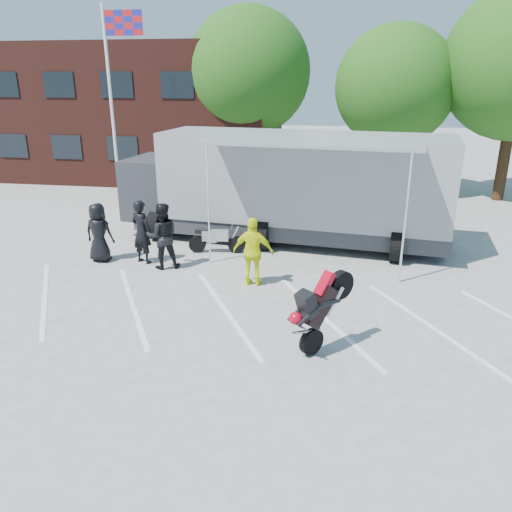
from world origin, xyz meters
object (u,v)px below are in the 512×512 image
(flagpole, at_px, (116,85))
(tree_mid, at_px, (395,87))
(parked_motorcycle, at_px, (217,253))
(spectator_hivis, at_px, (253,252))
(spectator_leather_c, at_px, (162,236))
(stunt_bike_rider, at_px, (332,345))
(spectator_leather_a, at_px, (99,233))
(tree_left, at_px, (248,72))
(spectator_leather_b, at_px, (142,232))
(transporter_truck, at_px, (287,241))

(flagpole, bearing_deg, tree_mid, 23.97)
(parked_motorcycle, bearing_deg, spectator_hivis, -153.58)
(flagpole, relative_size, spectator_leather_c, 4.07)
(flagpole, xyz_separation_m, parked_motorcycle, (5.22, -4.88, -5.05))
(flagpole, height_order, stunt_bike_rider, flagpole)
(tree_mid, bearing_deg, spectator_leather_a, -129.91)
(parked_motorcycle, distance_m, spectator_leather_a, 3.71)
(tree_mid, relative_size, stunt_bike_rider, 4.11)
(flagpole, distance_m, spectator_leather_c, 8.60)
(parked_motorcycle, bearing_deg, flagpole, 39.51)
(spectator_leather_a, bearing_deg, parked_motorcycle, -153.75)
(spectator_leather_a, relative_size, spectator_hivis, 0.96)
(tree_mid, relative_size, spectator_hivis, 4.05)
(tree_left, xyz_separation_m, spectator_leather_b, (-1.03, -12.12, -4.59))
(spectator_leather_c, bearing_deg, flagpole, -80.71)
(flagpole, xyz_separation_m, spectator_leather_b, (3.21, -6.12, -4.08))
(tree_mid, distance_m, spectator_leather_b, 14.28)
(transporter_truck, relative_size, spectator_hivis, 6.06)
(parked_motorcycle, relative_size, spectator_leather_a, 1.02)
(stunt_bike_rider, relative_size, spectator_leather_a, 1.03)
(spectator_hivis, bearing_deg, spectator_leather_b, -14.44)
(stunt_bike_rider, bearing_deg, spectator_hivis, 169.87)
(tree_left, bearing_deg, stunt_bike_rider, -73.53)
(tree_left, xyz_separation_m, spectator_leather_c, (-0.26, -12.44, -4.58))
(transporter_truck, height_order, spectator_leather_c, spectator_leather_c)
(stunt_bike_rider, xyz_separation_m, spectator_leather_b, (-5.83, 4.11, 0.97))
(flagpole, relative_size, transporter_truck, 0.70)
(transporter_truck, bearing_deg, stunt_bike_rider, -69.58)
(tree_left, relative_size, stunt_bike_rider, 4.62)
(tree_left, relative_size, parked_motorcycle, 4.65)
(tree_mid, bearing_deg, transporter_truck, -115.45)
(parked_motorcycle, bearing_deg, transporter_truck, -59.65)
(spectator_leather_b, bearing_deg, tree_mid, -103.93)
(tree_left, relative_size, spectator_leather_a, 4.75)
(flagpole, bearing_deg, spectator_leather_c, -58.29)
(parked_motorcycle, xyz_separation_m, stunt_bike_rider, (3.83, -5.35, 0.00))
(spectator_leather_a, distance_m, spectator_hivis, 5.07)
(flagpole, height_order, spectator_hivis, flagpole)
(flagpole, relative_size, spectator_leather_b, 4.10)
(stunt_bike_rider, height_order, spectator_hivis, spectator_hivis)
(transporter_truck, bearing_deg, spectator_leather_c, -129.73)
(flagpole, relative_size, parked_motorcycle, 4.31)
(tree_left, bearing_deg, spectator_leather_b, -94.87)
(spectator_leather_a, bearing_deg, transporter_truck, -146.90)
(tree_left, bearing_deg, spectator_leather_c, -91.22)
(tree_left, height_order, spectator_leather_c, tree_left)
(transporter_truck, distance_m, spectator_leather_c, 4.72)
(flagpole, distance_m, stunt_bike_rider, 14.56)
(flagpole, height_order, parked_motorcycle, flagpole)
(transporter_truck, bearing_deg, spectator_hivis, -90.42)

